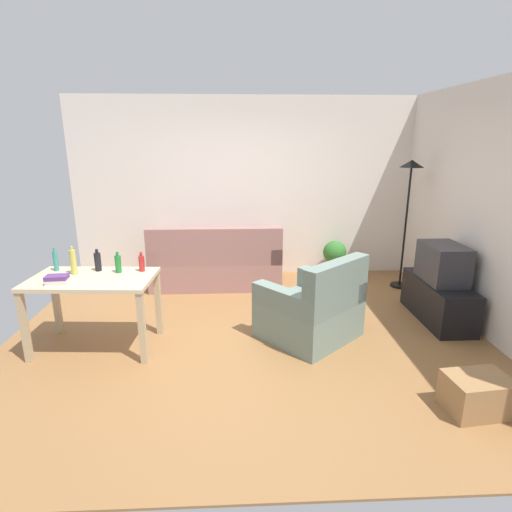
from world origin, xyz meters
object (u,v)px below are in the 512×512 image
object	(u,v)px
bottle_red	(142,263)
tv_stand	(438,300)
bottle_green	(118,264)
armchair	(313,310)
bottle_dark	(98,261)
torchiere_lamp	(409,189)
desk	(93,288)
bottle_tall	(56,261)
storage_box	(477,394)
potted_plant	(335,256)
book_stack	(58,279)
tv	(443,263)
couch	(216,265)
bottle_squat	(73,262)

from	to	relation	value
bottle_red	tv_stand	bearing A→B (deg)	5.43
bottle_green	armchair	bearing A→B (deg)	-1.08
armchair	bottle_dark	distance (m)	2.31
torchiere_lamp	desk	distance (m)	4.22
bottle_tall	tv_stand	bearing A→B (deg)	3.58
storage_box	bottle_dark	size ratio (longest dim) A/B	2.07
potted_plant	bottle_tall	distance (m)	3.91
armchair	book_stack	bearing A→B (deg)	-35.28
potted_plant	storage_box	size ratio (longest dim) A/B	1.19
tv	book_stack	size ratio (longest dim) A/B	2.78
desk	couch	bearing A→B (deg)	61.49
bottle_squat	armchair	bearing A→B (deg)	-0.28
armchair	storage_box	size ratio (longest dim) A/B	2.56
desk	bottle_green	bearing A→B (deg)	35.33
bottle_squat	desk	bearing A→B (deg)	-29.02
tv	torchiere_lamp	bearing A→B (deg)	0.18
bottle_dark	book_stack	distance (m)	0.46
bottle_squat	bottle_green	bearing A→B (deg)	3.44
tv_stand	bottle_red	bearing A→B (deg)	95.43
couch	tv	bearing A→B (deg)	153.89
potted_plant	bottle_green	bearing A→B (deg)	-143.98
torchiere_lamp	armchair	world-z (taller)	torchiere_lamp
torchiere_lamp	bottle_tall	world-z (taller)	torchiere_lamp
armchair	bottle_green	size ratio (longest dim) A/B	5.62
torchiere_lamp	armchair	xyz separation A→B (m)	(-1.57, -1.52, -1.09)
desk	bottle_tall	distance (m)	0.53
tv_stand	potted_plant	size ratio (longest dim) A/B	1.93
tv_stand	bottle_tall	world-z (taller)	bottle_tall
tv_stand	book_stack	bearing A→B (deg)	99.10
torchiere_lamp	potted_plant	world-z (taller)	torchiere_lamp
potted_plant	armchair	world-z (taller)	armchair
armchair	bottle_squat	world-z (taller)	bottle_squat
torchiere_lamp	book_stack	world-z (taller)	torchiere_lamp
potted_plant	book_stack	world-z (taller)	book_stack
bottle_red	torchiere_lamp	bearing A→B (deg)	23.40
book_stack	storage_box	bearing A→B (deg)	-16.26
bottle_dark	bottle_red	xyz separation A→B (m)	(0.46, -0.04, -0.01)
bottle_squat	bottle_green	world-z (taller)	bottle_squat
bottle_tall	tv	bearing A→B (deg)	3.58
bottle_squat	couch	bearing A→B (deg)	51.59
torchiere_lamp	bottle_red	size ratio (longest dim) A/B	8.90
desk	bottle_red	xyz separation A→B (m)	(0.46, 0.17, 0.20)
tv_stand	couch	bearing A→B (deg)	63.86
bottle_dark	armchair	bearing A→B (deg)	-2.74
potted_plant	torchiere_lamp	bearing A→B (deg)	-29.82
storage_box	bottle_squat	world-z (taller)	bottle_squat
tv	bottle_dark	world-z (taller)	bottle_dark
torchiere_lamp	bottle_green	distance (m)	3.92
couch	bottle_tall	distance (m)	2.30
tv	bottle_dark	distance (m)	3.83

